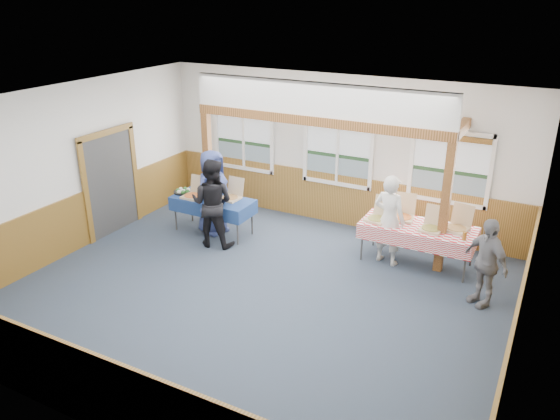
% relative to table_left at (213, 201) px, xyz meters
% --- Properties ---
extents(floor, '(8.00, 8.00, 0.00)m').
position_rel_table_left_xyz_m(floor, '(2.06, -1.78, -0.70)').
color(floor, '#2B3946').
rests_on(floor, ground).
extents(ceiling, '(8.00, 8.00, 0.00)m').
position_rel_table_left_xyz_m(ceiling, '(2.06, -1.78, 2.50)').
color(ceiling, white).
rests_on(ceiling, wall_back).
extents(wall_back, '(8.00, 0.00, 8.00)m').
position_rel_table_left_xyz_m(wall_back, '(2.06, 1.72, 0.90)').
color(wall_back, silver).
rests_on(wall_back, floor).
extents(wall_front, '(8.00, 0.00, 8.00)m').
position_rel_table_left_xyz_m(wall_front, '(2.06, -5.28, 0.90)').
color(wall_front, silver).
rests_on(wall_front, floor).
extents(wall_left, '(0.00, 8.00, 8.00)m').
position_rel_table_left_xyz_m(wall_left, '(-1.94, -1.78, 0.90)').
color(wall_left, silver).
rests_on(wall_left, floor).
extents(wall_right, '(0.00, 8.00, 8.00)m').
position_rel_table_left_xyz_m(wall_right, '(6.06, -1.78, 0.90)').
color(wall_right, silver).
rests_on(wall_right, floor).
extents(wainscot_back, '(7.98, 0.05, 1.10)m').
position_rel_table_left_xyz_m(wainscot_back, '(2.06, 1.69, -0.15)').
color(wainscot_back, brown).
rests_on(wainscot_back, floor).
extents(wainscot_front, '(7.98, 0.05, 1.10)m').
position_rel_table_left_xyz_m(wainscot_front, '(2.06, -5.26, -0.15)').
color(wainscot_front, brown).
rests_on(wainscot_front, floor).
extents(wainscot_left, '(0.05, 6.98, 1.10)m').
position_rel_table_left_xyz_m(wainscot_left, '(-1.92, -1.78, -0.15)').
color(wainscot_left, brown).
rests_on(wainscot_left, floor).
extents(wainscot_right, '(0.05, 6.98, 1.10)m').
position_rel_table_left_xyz_m(wainscot_right, '(6.03, -1.78, -0.15)').
color(wainscot_right, brown).
rests_on(wainscot_right, floor).
extents(cased_opening, '(0.06, 1.30, 2.10)m').
position_rel_table_left_xyz_m(cased_opening, '(-1.90, -0.88, 0.35)').
color(cased_opening, '#373737').
rests_on(cased_opening, wall_left).
extents(window_left, '(1.56, 0.10, 1.46)m').
position_rel_table_left_xyz_m(window_left, '(-0.24, 1.68, 0.98)').
color(window_left, white).
rests_on(window_left, wall_back).
extents(window_mid, '(1.56, 0.10, 1.46)m').
position_rel_table_left_xyz_m(window_mid, '(2.06, 1.68, 0.98)').
color(window_mid, white).
rests_on(window_mid, wall_back).
extents(window_right, '(1.56, 0.10, 1.46)m').
position_rel_table_left_xyz_m(window_right, '(4.36, 1.68, 0.98)').
color(window_right, white).
rests_on(window_right, wall_back).
extents(post_left, '(0.15, 0.15, 2.40)m').
position_rel_table_left_xyz_m(post_left, '(-0.44, 0.52, 0.50)').
color(post_left, '#523112').
rests_on(post_left, floor).
extents(post_right, '(0.15, 0.15, 2.40)m').
position_rel_table_left_xyz_m(post_right, '(4.56, 0.52, 0.50)').
color(post_right, '#523112').
rests_on(post_right, floor).
extents(cross_beam, '(5.15, 0.18, 0.18)m').
position_rel_table_left_xyz_m(cross_beam, '(2.06, 0.52, 1.79)').
color(cross_beam, '#523112').
rests_on(cross_beam, post_left).
extents(table_left, '(1.80, 1.00, 0.76)m').
position_rel_table_left_xyz_m(table_left, '(0.00, 0.00, 0.00)').
color(table_left, '#373737').
rests_on(table_left, floor).
extents(table_right, '(2.24, 1.64, 0.76)m').
position_rel_table_left_xyz_m(table_right, '(4.12, 0.60, 0.01)').
color(table_right, '#373737').
rests_on(table_right, floor).
extents(pizza_box_a, '(0.38, 0.46, 0.41)m').
position_rel_table_left_xyz_m(pizza_box_a, '(-0.40, -0.11, 0.13)').
color(pizza_box_a, '#D3B98D').
rests_on(pizza_box_a, table_left).
extents(pizza_box_b, '(0.40, 0.47, 0.41)m').
position_rel_table_left_xyz_m(pizza_box_b, '(0.35, 0.16, 0.13)').
color(pizza_box_b, '#D3B98D').
rests_on(pizza_box_b, table_left).
extents(pizza_box_c, '(0.47, 0.53, 0.41)m').
position_rel_table_left_xyz_m(pizza_box_c, '(3.38, 0.50, 0.13)').
color(pizza_box_c, '#D3B98D').
rests_on(pizza_box_c, table_right).
extents(pizza_box_d, '(0.46, 0.53, 0.44)m').
position_rel_table_left_xyz_m(pizza_box_d, '(3.76, 0.79, 0.13)').
color(pizza_box_d, '#D3B98D').
rests_on(pizza_box_d, table_right).
extents(pizza_box_e, '(0.39, 0.47, 0.40)m').
position_rel_table_left_xyz_m(pizza_box_e, '(4.37, 0.52, 0.12)').
color(pizza_box_e, '#D3B98D').
rests_on(pizza_box_e, table_right).
extents(pizza_box_f, '(0.47, 0.54, 0.42)m').
position_rel_table_left_xyz_m(pizza_box_f, '(4.77, 0.74, 0.13)').
color(pizza_box_f, '#D3B98D').
rests_on(pizza_box_f, table_right).
extents(veggie_tray, '(0.40, 0.40, 0.09)m').
position_rel_table_left_xyz_m(veggie_tray, '(-0.75, -0.00, 0.09)').
color(veggie_tray, black).
rests_on(veggie_tray, table_left).
extents(drink_glass, '(0.07, 0.07, 0.15)m').
position_rel_table_left_xyz_m(drink_glass, '(4.97, 0.35, 0.14)').
color(drink_glass, brown).
rests_on(drink_glass, table_right).
extents(woman_white, '(0.70, 0.54, 1.71)m').
position_rel_table_left_xyz_m(woman_white, '(3.63, 0.38, 0.16)').
color(woman_white, silver).
rests_on(woman_white, floor).
extents(woman_black, '(0.98, 0.83, 1.78)m').
position_rel_table_left_xyz_m(woman_black, '(0.33, -0.49, 0.19)').
color(woman_black, black).
rests_on(woman_black, floor).
extents(man_blue, '(0.76, 0.98, 1.77)m').
position_rel_table_left_xyz_m(man_blue, '(-0.01, 0.04, 0.19)').
color(man_blue, navy).
rests_on(man_blue, floor).
extents(person_grey, '(0.91, 0.83, 1.49)m').
position_rel_table_left_xyz_m(person_grey, '(5.42, -0.31, 0.05)').
color(person_grey, gray).
rests_on(person_grey, floor).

